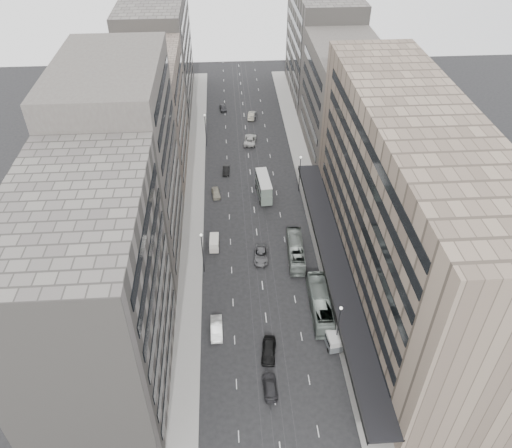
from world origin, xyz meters
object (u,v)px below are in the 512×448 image
object	(u,v)px
vw_microbus	(332,336)
sedan_1	(217,328)
sedan_0	(269,350)
bus_near	(320,304)
sedan_2	(261,255)
pedestrian	(370,368)
double_decker	(264,186)
bus_far	(296,251)
panel_van	(214,243)

from	to	relation	value
vw_microbus	sedan_1	distance (m)	17.11
vw_microbus	sedan_0	size ratio (longest dim) A/B	0.96
bus_near	sedan_1	bearing A→B (deg)	12.30
sedan_1	sedan_2	xyz separation A→B (m)	(7.91, 15.99, -0.07)
pedestrian	sedan_1	bearing A→B (deg)	-35.71
double_decker	sedan_0	bearing A→B (deg)	-97.80
double_decker	sedan_1	world-z (taller)	double_decker
sedan_2	vw_microbus	bearing A→B (deg)	-58.91
sedan_0	vw_microbus	bearing A→B (deg)	16.73
bus_far	panel_van	bearing A→B (deg)	-10.58
panel_van	sedan_1	world-z (taller)	panel_van
sedan_0	bus_near	bearing A→B (deg)	49.21
double_decker	sedan_0	distance (m)	39.47
bus_far	pedestrian	distance (m)	25.44
double_decker	sedan_1	size ratio (longest dim) A/B	1.69
double_decker	sedan_2	bearing A→B (deg)	-100.19
double_decker	pedestrian	world-z (taller)	double_decker
bus_far	pedestrian	bearing A→B (deg)	109.36
panel_van	sedan_2	xyz separation A→B (m)	(8.18, -3.24, -0.51)
bus_near	double_decker	distance (m)	32.36
bus_near	pedestrian	xyz separation A→B (m)	(5.00, -11.69, -0.65)
bus_far	sedan_0	world-z (taller)	bus_far
bus_near	double_decker	xyz separation A→B (m)	(-6.28, 31.74, 0.72)
vw_microbus	panel_van	bearing A→B (deg)	120.52
panel_van	sedan_0	distance (m)	25.01
sedan_1	sedan_2	size ratio (longest dim) A/B	0.92
double_decker	vw_microbus	distance (m)	38.56
sedan_2	pedestrian	world-z (taller)	pedestrian
panel_van	sedan_2	bearing A→B (deg)	-19.69
bus_near	sedan_1	world-z (taller)	bus_near
bus_far	sedan_1	world-z (taller)	bus_far
bus_near	sedan_2	size ratio (longest dim) A/B	2.25
bus_near	sedan_1	distance (m)	16.44
panel_van	pedestrian	bearing A→B (deg)	-50.52
bus_near	pedestrian	bearing A→B (deg)	114.63
bus_near	sedan_0	xyz separation A→B (m)	(-8.67, -7.63, -0.83)
panel_van	sedan_0	xyz separation A→B (m)	(7.73, -23.78, -0.41)
bus_far	pedestrian	size ratio (longest dim) A/B	6.18
panel_van	pedestrian	distance (m)	35.11
vw_microbus	bus_near	bearing A→B (deg)	89.55
vw_microbus	pedestrian	world-z (taller)	vw_microbus
sedan_0	sedan_1	distance (m)	8.73
bus_near	bus_far	bearing A→B (deg)	-78.87
pedestrian	sedan_0	bearing A→B (deg)	-30.07
bus_far	vw_microbus	bearing A→B (deg)	101.63
double_decker	pedestrian	distance (m)	44.89
bus_near	sedan_1	xyz separation A→B (m)	(-16.12, -3.08, -0.87)
vw_microbus	pedestrian	bearing A→B (deg)	-59.01
bus_far	double_decker	xyz separation A→B (m)	(-4.11, 19.02, 0.89)
sedan_1	bus_near	bearing A→B (deg)	9.94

